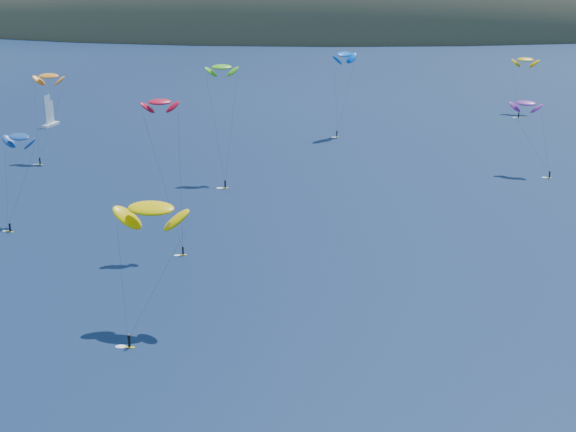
# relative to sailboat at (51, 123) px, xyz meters

# --- Properties ---
(island) EXTENTS (730.00, 300.00, 210.00)m
(island) POSITION_rel_sailboat_xyz_m (114.23, 368.48, -11.66)
(island) COLOR #3D3526
(island) RESTS_ON ground
(sailboat) EXTENTS (9.10, 7.87, 10.95)m
(sailboat) POSITION_rel_sailboat_xyz_m (0.00, 0.00, 0.00)
(sailboat) COLOR white
(sailboat) RESTS_ON ground
(kitesurfer_1) EXTENTS (8.20, 9.97, 23.12)m
(kitesurfer_1) POSITION_rel_sailboat_xyz_m (13.02, -39.15, 19.94)
(kitesurfer_1) COLOR gold
(kitesurfer_1) RESTS_ON ground
(kitesurfer_2) EXTENTS (10.76, 12.62, 19.45)m
(kitesurfer_2) POSITION_rel_sailboat_xyz_m (55.19, -133.87, 15.66)
(kitesurfer_2) COLOR gold
(kitesurfer_2) RESTS_ON ground
(kitesurfer_3) EXTENTS (7.42, 13.09, 27.49)m
(kitesurfer_3) POSITION_rel_sailboat_xyz_m (57.96, -56.05, 24.46)
(kitesurfer_3) COLOR gold
(kitesurfer_3) RESTS_ON ground
(kitesurfer_4) EXTENTS (9.12, 9.84, 25.35)m
(kitesurfer_4) POSITION_rel_sailboat_xyz_m (88.33, -9.32, 21.89)
(kitesurfer_4) COLOR gold
(kitesurfer_4) RESTS_ON ground
(kitesurfer_6) EXTENTS (9.77, 10.19, 18.48)m
(kitesurfer_6) POSITION_rel_sailboat_xyz_m (129.04, -50.70, 15.50)
(kitesurfer_6) COLOR gold
(kitesurfer_6) RESTS_ON ground
(kitesurfer_9) EXTENTS (7.54, 7.31, 27.70)m
(kitesurfer_9) POSITION_rel_sailboat_xyz_m (51.86, -103.68, 24.96)
(kitesurfer_9) COLOR gold
(kitesurfer_9) RESTS_ON ground
(kitesurfer_10) EXTENTS (8.24, 11.96, 18.54)m
(kitesurfer_10) POSITION_rel_sailboat_xyz_m (21.63, -88.53, 15.48)
(kitesurfer_10) COLOR gold
(kitesurfer_10) RESTS_ON ground
(kitesurfer_11) EXTENTS (8.93, 14.08, 19.38)m
(kitesurfer_11) POSITION_rel_sailboat_xyz_m (149.26, 25.90, 16.11)
(kitesurfer_11) COLOR gold
(kitesurfer_11) RESTS_ON ground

